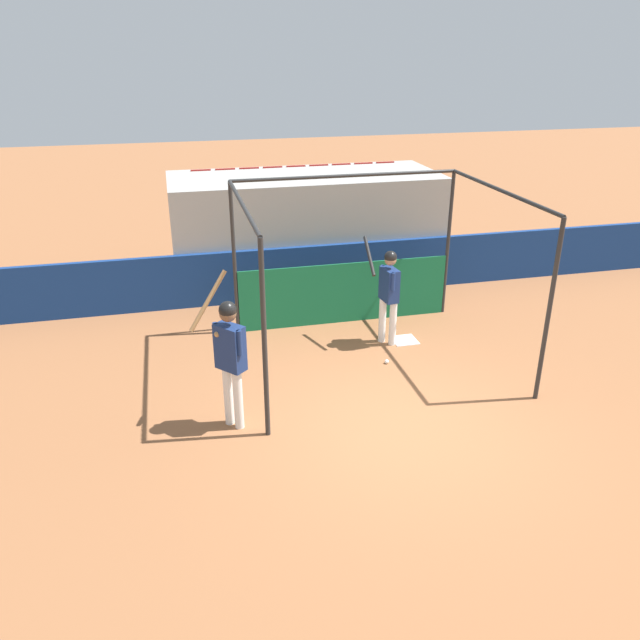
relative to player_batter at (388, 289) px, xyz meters
name	(u,v)px	position (x,y,z in m)	size (l,w,h in m)	color
ground_plane	(403,426)	(-0.66, -2.65, -1.05)	(60.00, 60.00, 0.00)	#935B38
outfield_wall	(318,271)	(-0.66, 2.56, -0.49)	(24.00, 0.12, 1.13)	navy
bleacher_section	(305,227)	(-0.66, 3.82, 0.15)	(5.95, 2.40, 2.41)	#9E9E99
batting_cage	(354,274)	(-0.49, 0.50, 0.14)	(4.24, 3.58, 2.88)	#282828
home_plate	(405,340)	(0.36, -0.01, -1.04)	(0.44, 0.44, 0.02)	white
player_batter	(388,289)	(0.00, 0.00, 0.00)	(0.51, 0.83, 1.89)	white
player_waiting	(230,352)	(-3.00, -2.05, 0.12)	(0.74, 0.64, 2.23)	white
baseball	(387,362)	(-0.26, -0.78, -1.01)	(0.07, 0.07, 0.07)	white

